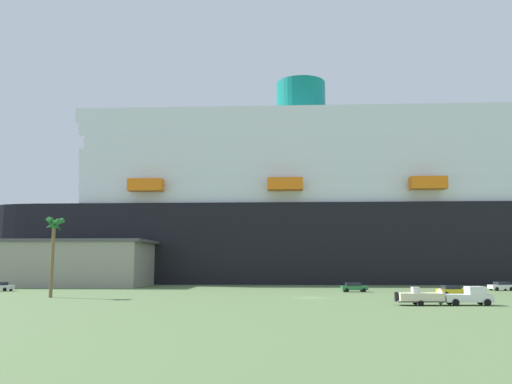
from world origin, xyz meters
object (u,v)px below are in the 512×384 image
Objects in this scene: palm_tree at (54,232)px; parked_car_green_wagon at (354,287)px; cruise_ship at (402,214)px; small_boat_on_trailer at (426,297)px; parked_car_silver_sedan at (0,286)px; parked_car_yellow_taxi at (452,290)px; parked_car_white_van at (501,286)px; pickup_truck at (469,296)px.

parked_car_green_wagon is at bearing 19.41° from palm_tree.
cruise_ship is 75.40m from small_boat_on_trailer.
parked_car_silver_sedan is (-67.17, 27.06, -0.13)m from small_boat_on_trailer.
parked_car_yellow_taxi is 1.04× the size of parked_car_white_van.
parked_car_white_van is at bearing 48.16° from parked_car_yellow_taxi.
parked_car_green_wagon is (-4.74, 27.46, -0.13)m from small_boat_on_trailer.
cruise_ship reaches higher than pickup_truck.
small_boat_on_trailer is 0.62× the size of palm_tree.
parked_car_green_wagon and parked_car_white_van have the same top height.
cruise_ship is 57.25m from parked_car_yellow_taxi.
parked_car_silver_sedan is at bearing -176.26° from parked_car_white_van.
cruise_ship is at bearing 82.84° from pickup_truck.
pickup_truck is 1.22× the size of parked_car_yellow_taxi.
small_boat_on_trailer is 1.62× the size of parked_car_white_van.
parked_car_white_van is (17.21, 32.62, -0.21)m from pickup_truck.
parked_car_green_wagon is at bearing 144.11° from parked_car_yellow_taxi.
small_boat_on_trailer reaches higher than parked_car_green_wagon.
parked_car_yellow_taxi is (8.76, 17.69, -0.13)m from small_boat_on_trailer.
cruise_ship is 43.45m from parked_car_white_van.
cruise_ship reaches higher than parked_car_yellow_taxi.
parked_car_silver_sedan is 89.75m from parked_car_white_van.
cruise_ship is 47.89× the size of parked_car_silver_sedan.
parked_car_green_wagon is (-9.91, 27.16, -0.21)m from pickup_truck.
parked_car_silver_sedan is at bearing -151.00° from cruise_ship.
parked_car_white_van is at bearing 3.74° from parked_car_silver_sedan.
parked_car_silver_sedan is (-75.93, 9.37, 0.00)m from parked_car_yellow_taxi.
parked_car_yellow_taxi is at bearing -131.84° from parked_car_white_van.
pickup_truck is (-9.03, -71.87, -16.55)m from cruise_ship.
cruise_ship is 89.46m from palm_tree.
parked_car_green_wagon is at bearing 0.37° from parked_car_silver_sedan.
palm_tree is at bearing 167.53° from small_boat_on_trailer.
small_boat_on_trailer is 1.58× the size of parked_car_silver_sedan.
palm_tree is (-50.79, 11.23, 8.50)m from small_boat_on_trailer.
pickup_truck reaches higher than parked_car_silver_sedan.
small_boat_on_trailer is 19.74m from parked_car_yellow_taxi.
cruise_ship is 47.39× the size of parked_car_yellow_taxi.
palm_tree reaches higher than parked_car_silver_sedan.
cruise_ship reaches higher than palm_tree.
parked_car_white_van is (22.39, 32.92, -0.13)m from small_boat_on_trailer.
parked_car_silver_sedan is (-72.35, 26.76, -0.21)m from pickup_truck.
palm_tree reaches higher than pickup_truck.
pickup_truck is at bearing 3.26° from small_boat_on_trailer.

